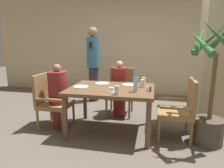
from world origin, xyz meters
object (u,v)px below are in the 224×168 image
at_px(chair_far_side, 121,90).
at_px(plate_main_left, 129,85).
at_px(water_bottle, 136,84).
at_px(plate_main_right, 102,83).
at_px(plate_dessert_center, 81,87).
at_px(teacup_with_saucer, 112,90).
at_px(glass_tall_near, 144,81).
at_px(chair_left_side, 51,99).
at_px(diner_in_left_chair, 58,95).
at_px(standing_host, 93,62).
at_px(glass_tall_mid, 143,84).
at_px(chair_right_side, 181,107).
at_px(glass_tall_far, 117,90).
at_px(diner_in_far_chair, 119,88).
at_px(potted_palm, 211,97).

bearing_deg(chair_far_side, plate_main_left, -68.10).
bearing_deg(water_bottle, plate_main_right, 143.92).
height_order(plate_dessert_center, water_bottle, water_bottle).
relative_size(teacup_with_saucer, glass_tall_near, 1.06).
height_order(chair_left_side, water_bottle, water_bottle).
bearing_deg(glass_tall_near, chair_left_side, -168.25).
relative_size(diner_in_left_chair, standing_host, 0.61).
xyz_separation_m(chair_left_side, plate_main_right, (0.83, 0.27, 0.26)).
relative_size(plate_main_right, glass_tall_mid, 1.92).
bearing_deg(plate_dessert_center, chair_far_side, 62.58).
bearing_deg(teacup_with_saucer, plate_dessert_center, 160.29).
bearing_deg(chair_right_side, chair_far_side, 140.02).
bearing_deg(chair_far_side, chair_left_side, -140.02).
xyz_separation_m(teacup_with_saucer, glass_tall_near, (0.42, 0.57, 0.04)).
relative_size(plate_main_left, glass_tall_near, 1.92).
xyz_separation_m(plate_main_left, plate_main_right, (-0.47, 0.01, 0.00)).
height_order(chair_right_side, standing_host, standing_host).
bearing_deg(glass_tall_near, glass_tall_mid, -91.51).
distance_m(plate_main_right, glass_tall_far, 0.77).
height_order(chair_left_side, plate_main_left, chair_left_side).
xyz_separation_m(chair_far_side, plate_main_left, (0.25, -0.63, 0.26)).
bearing_deg(chair_left_side, diner_in_far_chair, 35.06).
bearing_deg(glass_tall_far, water_bottle, 42.32).
distance_m(diner_in_left_chair, glass_tall_near, 1.45).
distance_m(chair_right_side, standing_host, 2.49).
bearing_deg(diner_in_left_chair, standing_host, 85.75).
relative_size(chair_right_side, plate_main_left, 3.75).
relative_size(plate_main_left, plate_main_right, 1.00).
distance_m(standing_host, plate_dessert_center, 1.70).
distance_m(chair_left_side, plate_dessert_center, 0.62).
xyz_separation_m(potted_palm, glass_tall_near, (-0.95, 0.42, 0.10)).
bearing_deg(glass_tall_near, plate_main_left, -164.10).
bearing_deg(glass_tall_near, plate_dessert_center, -158.96).
relative_size(chair_left_side, plate_main_left, 3.75).
bearing_deg(diner_in_left_chair, plate_dessert_center, -7.15).
xyz_separation_m(diner_in_left_chair, standing_host, (0.12, 1.61, 0.40)).
bearing_deg(diner_in_far_chair, plate_dessert_center, -121.52).
bearing_deg(diner_in_left_chair, chair_left_side, -180.00).
relative_size(chair_right_side, glass_tall_mid, 7.19).
relative_size(teacup_with_saucer, glass_tall_far, 1.06).
xyz_separation_m(chair_far_side, diner_in_far_chair, (-0.00, -0.14, 0.07)).
distance_m(water_bottle, glass_tall_near, 0.51).
bearing_deg(standing_host, glass_tall_far, -64.60).
distance_m(diner_in_far_chair, glass_tall_far, 1.17).
bearing_deg(standing_host, teacup_with_saucer, -65.45).
height_order(diner_in_left_chair, chair_far_side, diner_in_left_chair).
height_order(chair_far_side, potted_palm, potted_palm).
distance_m(diner_in_left_chair, teacup_with_saucer, 1.02).
relative_size(diner_in_left_chair, glass_tall_near, 8.56).
bearing_deg(glass_tall_far, potted_palm, 12.99).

